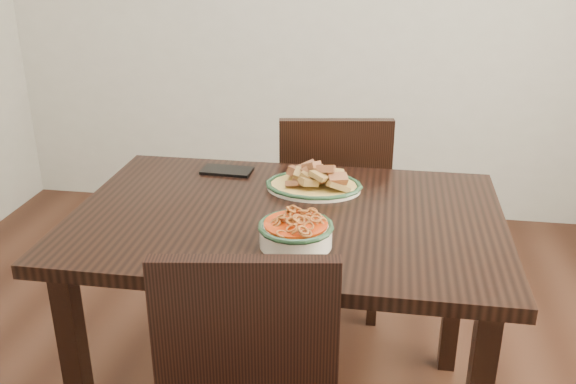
# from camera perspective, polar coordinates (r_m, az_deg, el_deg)

# --- Properties ---
(dining_table) EXTENTS (1.28, 0.85, 0.75)m
(dining_table) POSITION_cam_1_polar(r_m,az_deg,el_deg) (1.95, -0.09, -4.33)
(dining_table) COLOR black
(dining_table) RESTS_ON ground
(chair_far) EXTENTS (0.48, 0.48, 0.89)m
(chair_far) POSITION_cam_1_polar(r_m,az_deg,el_deg) (2.58, 3.95, -1.23)
(chair_far) COLOR black
(chair_far) RESTS_ON ground
(fish_plate) EXTENTS (0.30, 0.24, 0.11)m
(fish_plate) POSITION_cam_1_polar(r_m,az_deg,el_deg) (2.07, 2.32, 1.39)
(fish_plate) COLOR #EFE3CA
(fish_plate) RESTS_ON dining_table
(noodle_bowl) EXTENTS (0.20, 0.20, 0.08)m
(noodle_bowl) POSITION_cam_1_polar(r_m,az_deg,el_deg) (1.71, 0.70, -3.44)
(noodle_bowl) COLOR beige
(noodle_bowl) RESTS_ON dining_table
(smartphone) EXTENTS (0.18, 0.10, 0.01)m
(smartphone) POSITION_cam_1_polar(r_m,az_deg,el_deg) (2.24, -5.44, 1.91)
(smartphone) COLOR black
(smartphone) RESTS_ON dining_table
(napkin) EXTENTS (0.11, 0.10, 0.01)m
(napkin) POSITION_cam_1_polar(r_m,az_deg,el_deg) (2.22, 2.71, 1.85)
(napkin) COLOR #991A0B
(napkin) RESTS_ON dining_table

